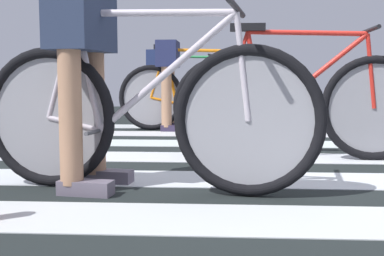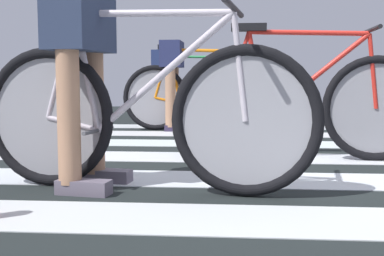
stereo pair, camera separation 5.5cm
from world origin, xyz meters
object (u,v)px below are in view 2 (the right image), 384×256
object	(u,v)px
bicycle_1_of_4	(141,114)
bicycle_2_of_4	(299,104)
cyclist_3_of_4	(173,73)
bicycle_3_of_4	(201,95)
bicycle_4_of_4	(186,92)
cyclist_1_of_4	(82,64)
cyclist_4_of_4	(164,75)

from	to	relation	value
bicycle_1_of_4	bicycle_2_of_4	size ratio (longest dim) A/B	0.99
bicycle_1_of_4	cyclist_3_of_4	bearing A→B (deg)	102.67
bicycle_3_of_4	cyclist_3_of_4	bearing A→B (deg)	-180.00
bicycle_1_of_4	cyclist_3_of_4	xyz separation A→B (m)	(-0.19, 2.92, 0.24)
bicycle_3_of_4	bicycle_4_of_4	bearing A→B (deg)	103.20
cyclist_1_of_4	bicycle_3_of_4	xyz separation A→B (m)	(0.43, 2.87, -0.24)
bicycle_2_of_4	bicycle_3_of_4	bearing A→B (deg)	114.36
bicycle_3_of_4	bicycle_4_of_4	size ratio (longest dim) A/B	1.01
bicycle_1_of_4	bicycle_4_of_4	world-z (taller)	same
cyclist_3_of_4	bicycle_4_of_4	size ratio (longest dim) A/B	0.57
cyclist_1_of_4	bicycle_2_of_4	xyz separation A→B (m)	(1.21, 0.97, -0.24)
bicycle_4_of_4	cyclist_1_of_4	bearing A→B (deg)	-80.58
bicycle_2_of_4	cyclist_4_of_4	bearing A→B (deg)	114.43
bicycle_1_of_4	cyclist_4_of_4	xyz separation A→B (m)	(-0.48, 4.35, 0.24)
bicycle_1_of_4	cyclist_4_of_4	distance (m)	4.38
bicycle_2_of_4	cyclist_3_of_4	distance (m)	2.21
bicycle_1_of_4	bicycle_3_of_4	size ratio (longest dim) A/B	0.99
bicycle_4_of_4	cyclist_3_of_4	bearing A→B (deg)	-79.48
cyclist_1_of_4	bicycle_4_of_4	bearing A→B (deg)	97.14
bicycle_2_of_4	cyclist_3_of_4	world-z (taller)	cyclist_3_of_4
cyclist_3_of_4	bicycle_3_of_4	bearing A→B (deg)	0.00
bicycle_1_of_4	cyclist_1_of_4	xyz separation A→B (m)	(-0.31, 0.05, 0.24)
bicycle_3_of_4	cyclist_4_of_4	bearing A→B (deg)	113.79
bicycle_3_of_4	cyclist_3_of_4	size ratio (longest dim) A/B	1.79
bicycle_3_of_4	cyclist_3_of_4	distance (m)	0.39
cyclist_3_of_4	bicycle_4_of_4	distance (m)	1.39
bicycle_4_of_4	bicycle_1_of_4	bearing A→B (deg)	-76.46
bicycle_2_of_4	bicycle_3_of_4	distance (m)	2.05
cyclist_1_of_4	bicycle_4_of_4	xyz separation A→B (m)	(0.13, 4.24, -0.24)
bicycle_1_of_4	bicycle_2_of_4	bearing A→B (deg)	57.30
bicycle_1_of_4	cyclist_4_of_4	bearing A→B (deg)	105.22
cyclist_1_of_4	bicycle_4_of_4	distance (m)	4.25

